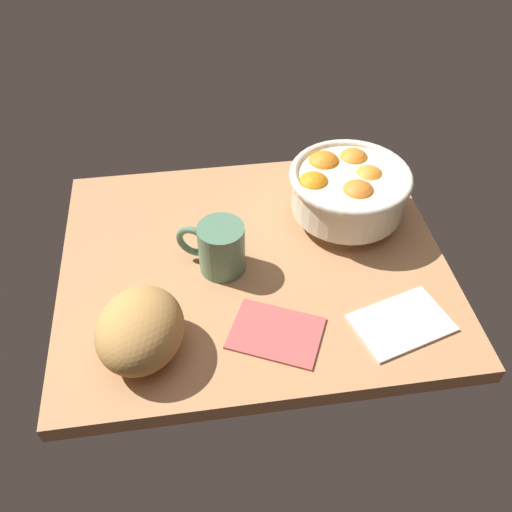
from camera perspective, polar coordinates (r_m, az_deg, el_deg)
The scene contains 6 objects.
ground_plane at distance 97.99cm, azimuth -0.26°, elevation -0.96°, with size 66.65×55.97×3.00cm, color #AD7B50.
fruit_bowl at distance 101.92cm, azimuth 9.32°, elevation 6.98°, with size 21.90×21.90×11.44cm.
bread_loaf at distance 82.28cm, azimuth -11.85°, elevation -7.45°, with size 14.84×12.67×10.00cm, color #B78647.
napkin_folded at distance 86.09cm, azimuth 2.07°, elevation -7.85°, with size 13.74×10.09×0.81cm, color #B6504C.
napkin_spare at distance 90.09cm, azimuth 14.79°, elevation -6.59°, with size 14.76×9.87×0.98cm, color silver.
mug at distance 92.72cm, azimuth -3.78°, elevation 0.87°, with size 11.63×8.23×9.07cm.
Camera 1 is at (-9.24, -67.28, 69.14)cm, focal length 38.82 mm.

